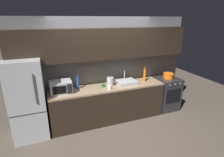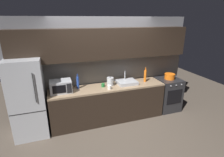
% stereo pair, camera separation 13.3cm
% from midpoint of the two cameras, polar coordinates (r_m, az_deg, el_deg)
% --- Properties ---
extents(ground_plane, '(10.00, 10.00, 0.00)m').
position_cam_midpoint_polar(ground_plane, '(3.92, 2.56, -19.66)').
color(ground_plane, '#4C4238').
extents(back_wall, '(4.53, 0.44, 2.50)m').
position_cam_midpoint_polar(back_wall, '(4.28, -3.49, 6.84)').
color(back_wall, slate).
rests_on(back_wall, ground).
extents(counter_run, '(2.79, 0.60, 0.90)m').
position_cam_midpoint_polar(counter_run, '(4.39, -2.03, -8.12)').
color(counter_run, black).
rests_on(counter_run, ground).
extents(refrigerator, '(0.68, 0.69, 1.72)m').
position_cam_midpoint_polar(refrigerator, '(4.07, -26.64, -6.19)').
color(refrigerator, '#ADAFB5').
rests_on(refrigerator, ground).
extents(oven_range, '(0.60, 0.62, 0.90)m').
position_cam_midpoint_polar(oven_range, '(5.15, 16.62, -4.68)').
color(oven_range, '#232326').
rests_on(oven_range, ground).
extents(microwave, '(0.46, 0.35, 0.27)m').
position_cam_midpoint_polar(microwave, '(3.98, -17.29, -2.69)').
color(microwave, '#A8AAAF').
rests_on(microwave, counter_run).
extents(sink_basin, '(0.48, 0.38, 0.30)m').
position_cam_midpoint_polar(sink_basin, '(4.38, 3.91, -1.16)').
color(sink_basin, '#ADAFB5').
rests_on(sink_basin, counter_run).
extents(kettle, '(0.20, 0.16, 0.23)m').
position_cam_midpoint_polar(kettle, '(4.23, -1.51, -1.01)').
color(kettle, '#B7BABF').
rests_on(kettle, counter_run).
extents(wine_bottle_blue, '(0.06, 0.06, 0.35)m').
position_cam_midpoint_polar(wine_bottle_blue, '(4.11, -12.02, -1.40)').
color(wine_bottle_blue, '#234299').
rests_on(wine_bottle_blue, counter_run).
extents(wine_bottle_orange, '(0.06, 0.06, 0.38)m').
position_cam_midpoint_polar(wine_bottle_orange, '(4.56, 9.78, 1.01)').
color(wine_bottle_orange, orange).
rests_on(wine_bottle_orange, counter_run).
extents(mug_white, '(0.09, 0.09, 0.09)m').
position_cam_midpoint_polar(mug_white, '(4.04, -1.72, -2.86)').
color(mug_white, silver).
rests_on(mug_white, counter_run).
extents(mug_green, '(0.08, 0.08, 0.09)m').
position_cam_midpoint_polar(mug_green, '(4.16, -3.83, -2.23)').
color(mug_green, '#1E6B2D').
rests_on(mug_green, counter_run).
extents(cooking_pot, '(0.28, 0.28, 0.14)m').
position_cam_midpoint_polar(cooking_pot, '(4.97, 17.23, 0.86)').
color(cooking_pot, orange).
rests_on(cooking_pot, oven_range).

